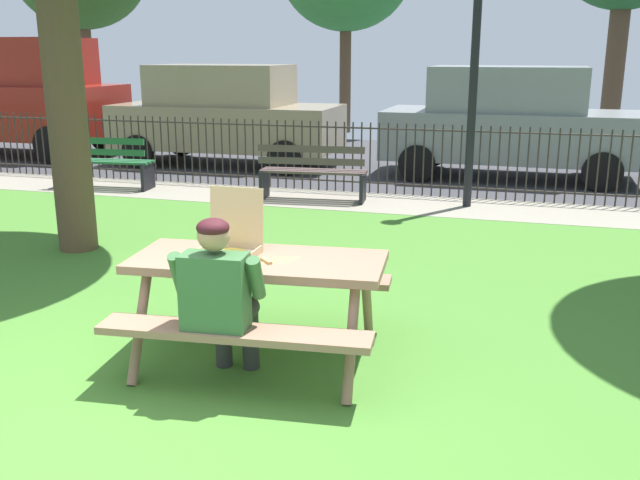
{
  "coord_description": "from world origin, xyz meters",
  "views": [
    {
      "loc": [
        2.19,
        -3.23,
        2.19
      ],
      "look_at": [
        0.69,
        1.93,
        0.75
      ],
      "focal_mm": 39.52,
      "sensor_mm": 36.0,
      "label": 1
    }
  ],
  "objects_px": {
    "parked_car_center": "(226,114)",
    "lamp_post_walkway": "(477,17)",
    "picnic_table_foreground": "(258,281)",
    "parked_car_left": "(10,94)",
    "pizza_box_open": "(229,243)",
    "adult_at_table": "(220,295)",
    "park_bench_left": "(103,163)",
    "pizza_slice_on_table": "(278,259)",
    "park_bench_center": "(313,174)",
    "parked_car_right": "(510,121)"
  },
  "relations": [
    {
      "from": "picnic_table_foreground",
      "to": "parked_car_right",
      "type": "relative_size",
      "value": 0.44
    },
    {
      "from": "park_bench_left",
      "to": "lamp_post_walkway",
      "type": "height_order",
      "value": "lamp_post_walkway"
    },
    {
      "from": "pizza_slice_on_table",
      "to": "lamp_post_walkway",
      "type": "height_order",
      "value": "lamp_post_walkway"
    },
    {
      "from": "park_bench_left",
      "to": "park_bench_center",
      "type": "distance_m",
      "value": 3.59
    },
    {
      "from": "parked_car_right",
      "to": "pizza_box_open",
      "type": "bearing_deg",
      "value": -101.48
    },
    {
      "from": "parked_car_right",
      "to": "adult_at_table",
      "type": "bearing_deg",
      "value": -99.88
    },
    {
      "from": "lamp_post_walkway",
      "to": "parked_car_center",
      "type": "relative_size",
      "value": 0.99
    },
    {
      "from": "pizza_box_open",
      "to": "adult_at_table",
      "type": "xyz_separation_m",
      "value": [
        0.15,
        -0.52,
        -0.2
      ]
    },
    {
      "from": "park_bench_left",
      "to": "lamp_post_walkway",
      "type": "bearing_deg",
      "value": 2.37
    },
    {
      "from": "park_bench_center",
      "to": "parked_car_left",
      "type": "distance_m",
      "value": 8.24
    },
    {
      "from": "adult_at_table",
      "to": "park_bench_left",
      "type": "xyz_separation_m",
      "value": [
        -4.78,
        6.02,
        -0.24
      ]
    },
    {
      "from": "parked_car_left",
      "to": "parked_car_center",
      "type": "xyz_separation_m",
      "value": [
        5.0,
        0.0,
        -0.3
      ]
    },
    {
      "from": "lamp_post_walkway",
      "to": "adult_at_table",
      "type": "bearing_deg",
      "value": -99.84
    },
    {
      "from": "lamp_post_walkway",
      "to": "parked_car_center",
      "type": "xyz_separation_m",
      "value": [
        -4.94,
        2.66,
        -1.64
      ]
    },
    {
      "from": "pizza_slice_on_table",
      "to": "park_bench_left",
      "type": "distance_m",
      "value": 7.47
    },
    {
      "from": "adult_at_table",
      "to": "park_bench_left",
      "type": "distance_m",
      "value": 7.69
    },
    {
      "from": "lamp_post_walkway",
      "to": "parked_car_right",
      "type": "distance_m",
      "value": 3.15
    },
    {
      "from": "park_bench_left",
      "to": "park_bench_center",
      "type": "relative_size",
      "value": 1.0
    },
    {
      "from": "picnic_table_foreground",
      "to": "parked_car_center",
      "type": "height_order",
      "value": "parked_car_center"
    },
    {
      "from": "picnic_table_foreground",
      "to": "parked_car_left",
      "type": "height_order",
      "value": "parked_car_left"
    },
    {
      "from": "parked_car_left",
      "to": "park_bench_left",
      "type": "bearing_deg",
      "value": -35.45
    },
    {
      "from": "pizza_box_open",
      "to": "pizza_slice_on_table",
      "type": "bearing_deg",
      "value": -4.42
    },
    {
      "from": "parked_car_center",
      "to": "parked_car_right",
      "type": "bearing_deg",
      "value": 0.0
    },
    {
      "from": "pizza_box_open",
      "to": "park_bench_left",
      "type": "distance_m",
      "value": 7.2
    },
    {
      "from": "pizza_slice_on_table",
      "to": "parked_car_left",
      "type": "relative_size",
      "value": 0.06
    },
    {
      "from": "pizza_slice_on_table",
      "to": "parked_car_center",
      "type": "distance_m",
      "value": 9.37
    },
    {
      "from": "picnic_table_foreground",
      "to": "park_bench_center",
      "type": "height_order",
      "value": "park_bench_center"
    },
    {
      "from": "pizza_slice_on_table",
      "to": "park_bench_center",
      "type": "bearing_deg",
      "value": 104.39
    },
    {
      "from": "pizza_slice_on_table",
      "to": "parked_car_right",
      "type": "distance_m",
      "value": 8.54
    },
    {
      "from": "pizza_box_open",
      "to": "adult_at_table",
      "type": "distance_m",
      "value": 0.58
    },
    {
      "from": "parked_car_center",
      "to": "pizza_slice_on_table",
      "type": "bearing_deg",
      "value": -64.18
    },
    {
      "from": "park_bench_left",
      "to": "parked_car_right",
      "type": "xyz_separation_m",
      "value": [
        6.33,
        2.9,
        0.59
      ]
    },
    {
      "from": "pizza_box_open",
      "to": "parked_car_center",
      "type": "xyz_separation_m",
      "value": [
        -3.7,
        8.4,
        0.15
      ]
    },
    {
      "from": "parked_car_center",
      "to": "lamp_post_walkway",
      "type": "bearing_deg",
      "value": -28.28
    },
    {
      "from": "park_bench_left",
      "to": "parked_car_right",
      "type": "bearing_deg",
      "value": 24.6
    },
    {
      "from": "park_bench_center",
      "to": "parked_car_center",
      "type": "relative_size",
      "value": 0.37
    },
    {
      "from": "park_bench_left",
      "to": "park_bench_center",
      "type": "height_order",
      "value": "same"
    },
    {
      "from": "adult_at_table",
      "to": "pizza_slice_on_table",
      "type": "bearing_deg",
      "value": 64.99
    },
    {
      "from": "parked_car_left",
      "to": "pizza_slice_on_table",
      "type": "bearing_deg",
      "value": -42.88
    },
    {
      "from": "picnic_table_foreground",
      "to": "park_bench_left",
      "type": "relative_size",
      "value": 1.19
    },
    {
      "from": "lamp_post_walkway",
      "to": "pizza_box_open",
      "type": "bearing_deg",
      "value": -102.18
    },
    {
      "from": "adult_at_table",
      "to": "parked_car_left",
      "type": "height_order",
      "value": "parked_car_left"
    },
    {
      "from": "parked_car_center",
      "to": "parked_car_left",
      "type": "bearing_deg",
      "value": -180.0
    },
    {
      "from": "picnic_table_foreground",
      "to": "park_bench_left",
      "type": "xyz_separation_m",
      "value": [
        -4.84,
        5.51,
        -0.18
      ]
    },
    {
      "from": "pizza_slice_on_table",
      "to": "parked_car_right",
      "type": "xyz_separation_m",
      "value": [
        1.32,
        8.43,
        0.23
      ]
    },
    {
      "from": "parked_car_left",
      "to": "parked_car_right",
      "type": "bearing_deg",
      "value": 0.0
    },
    {
      "from": "pizza_box_open",
      "to": "adult_at_table",
      "type": "relative_size",
      "value": 0.39
    },
    {
      "from": "pizza_slice_on_table",
      "to": "parked_car_right",
      "type": "bearing_deg",
      "value": 81.07
    },
    {
      "from": "parked_car_left",
      "to": "park_bench_center",
      "type": "bearing_deg",
      "value": -20.73
    },
    {
      "from": "adult_at_table",
      "to": "parked_car_center",
      "type": "bearing_deg",
      "value": 113.34
    }
  ]
}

